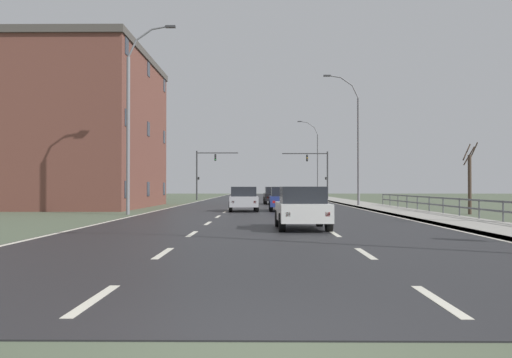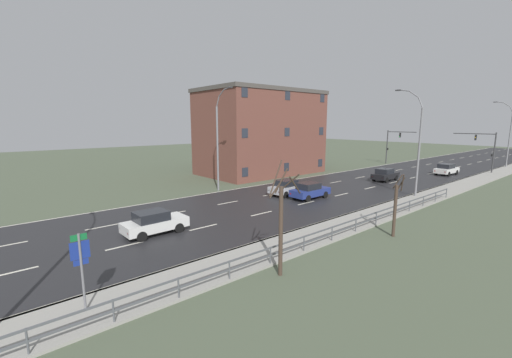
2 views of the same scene
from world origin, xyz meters
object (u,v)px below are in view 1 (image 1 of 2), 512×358
traffic_signal_left (204,167)px  street_lamp_midground (356,142)px  car_mid_centre (301,194)px  brick_building (80,131)px  car_near_left (283,199)px  car_distant (302,207)px  street_lamp_distant (316,161)px  traffic_signal_right (319,168)px  car_near_right (243,199)px  car_far_left (274,195)px  street_lamp_left_bank (131,122)px

traffic_signal_left → street_lamp_midground: bearing=-58.1°
car_mid_centre → street_lamp_midground: bearing=-76.6°
brick_building → traffic_signal_left: bearing=73.8°
car_near_left → car_distant: bearing=-89.7°
car_mid_centre → brick_building: brick_building is taller
street_lamp_distant → traffic_signal_right: street_lamp_distant is taller
traffic_signal_left → car_near_right: (5.75, -32.07, -3.10)m
car_mid_centre → car_far_left: same height
street_lamp_left_bank → traffic_signal_right: bearing=68.9°
traffic_signal_right → car_near_left: bearing=-99.7°
traffic_signal_left → car_far_left: traffic_signal_left is taller
street_lamp_left_bank → brick_building: (-6.69, 11.70, 0.67)m
traffic_signal_left → car_mid_centre: traffic_signal_left is taller
car_mid_centre → car_near_right: size_ratio=1.00×
car_near_left → car_far_left: same height
traffic_signal_right → car_far_left: 18.75m
car_distant → brick_building: brick_building is taller
traffic_signal_left → car_near_right: bearing=-79.8°
street_lamp_midground → street_lamp_left_bank: bearing=-138.6°
street_lamp_distant → car_distant: size_ratio=2.57×
car_distant → brick_building: 27.98m
street_lamp_midground → street_lamp_left_bank: (-14.81, -13.07, 0.12)m
street_lamp_midground → car_near_right: size_ratio=2.51×
street_lamp_midground → street_lamp_left_bank: street_lamp_left_bank is taller
traffic_signal_right → car_near_left: 32.91m
street_lamp_distant → car_mid_centre: 16.37m
traffic_signal_right → traffic_signal_left: size_ratio=0.99×
street_lamp_left_bank → car_near_left: size_ratio=2.61×
street_lamp_left_bank → car_distant: (8.83, -11.02, -4.41)m
street_lamp_distant → street_lamp_left_bank: (-14.81, -45.75, 0.05)m
car_distant → street_lamp_left_bank: bearing=127.2°
car_near_right → brick_building: 15.77m
traffic_signal_right → car_near_left: traffic_signal_right is taller
street_lamp_midground → car_near_left: bearing=-125.5°
street_lamp_midground → car_far_left: bearing=135.6°
traffic_signal_left → street_lamp_distant: bearing=33.6°
traffic_signal_right → car_near_left: (-5.50, -32.30, -3.11)m
brick_building → street_lamp_distant: bearing=57.7°
street_lamp_midground → car_distant: (-5.98, -24.09, -4.30)m
car_near_right → car_far_left: bearing=78.6°
traffic_signal_left → car_near_left: size_ratio=1.44×
street_lamp_distant → car_distant: bearing=-96.0°
car_distant → car_far_left: bearing=89.3°
street_lamp_distant → traffic_signal_left: size_ratio=1.80×
traffic_signal_left → car_near_left: traffic_signal_left is taller
car_near_right → car_near_left: bearing=6.6°
street_lamp_distant → brick_building: size_ratio=0.63×
street_lamp_midground → traffic_signal_right: (-0.56, 23.79, -1.18)m
street_lamp_midground → brick_building: size_ratio=0.62×
car_far_left → brick_building: brick_building is taller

